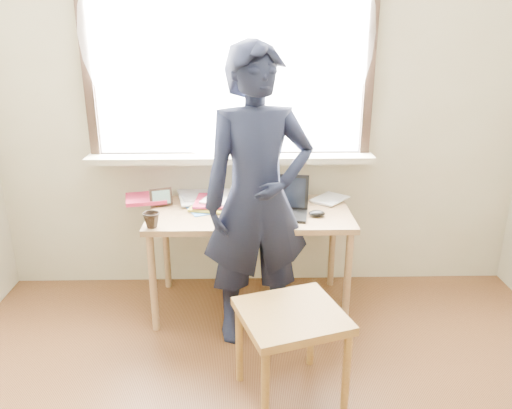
{
  "coord_description": "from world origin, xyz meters",
  "views": [
    {
      "loc": [
        -0.11,
        -1.25,
        1.74
      ],
      "look_at": [
        -0.06,
        0.95,
        0.95
      ],
      "focal_mm": 35.0,
      "sensor_mm": 36.0,
      "label": 1
    }
  ],
  "objects_px": {
    "laptop": "(281,205)",
    "work_chair": "(291,325)",
    "mug_dark": "(152,220)",
    "mug_white": "(241,193)",
    "desk": "(250,221)",
    "person": "(258,200)"
  },
  "relations": [
    {
      "from": "desk",
      "to": "mug_dark",
      "type": "height_order",
      "value": "mug_dark"
    },
    {
      "from": "desk",
      "to": "laptop",
      "type": "height_order",
      "value": "laptop"
    },
    {
      "from": "mug_white",
      "to": "work_chair",
      "type": "relative_size",
      "value": 0.24
    },
    {
      "from": "work_chair",
      "to": "mug_dark",
      "type": "bearing_deg",
      "value": 140.83
    },
    {
      "from": "desk",
      "to": "work_chair",
      "type": "xyz_separation_m",
      "value": [
        0.19,
        -0.85,
        -0.19
      ]
    },
    {
      "from": "mug_white",
      "to": "mug_dark",
      "type": "relative_size",
      "value": 1.43
    },
    {
      "from": "mug_dark",
      "to": "person",
      "type": "distance_m",
      "value": 0.62
    },
    {
      "from": "mug_dark",
      "to": "work_chair",
      "type": "height_order",
      "value": "mug_dark"
    },
    {
      "from": "laptop",
      "to": "work_chair",
      "type": "bearing_deg",
      "value": -90.26
    },
    {
      "from": "laptop",
      "to": "mug_white",
      "type": "xyz_separation_m",
      "value": [
        -0.25,
        0.23,
        0.0
      ]
    },
    {
      "from": "desk",
      "to": "mug_white",
      "type": "height_order",
      "value": "mug_white"
    },
    {
      "from": "work_chair",
      "to": "laptop",
      "type": "bearing_deg",
      "value": 89.74
    },
    {
      "from": "laptop",
      "to": "person",
      "type": "height_order",
      "value": "person"
    },
    {
      "from": "laptop",
      "to": "mug_dark",
      "type": "bearing_deg",
      "value": -163.92
    },
    {
      "from": "mug_dark",
      "to": "person",
      "type": "height_order",
      "value": "person"
    },
    {
      "from": "mug_white",
      "to": "mug_dark",
      "type": "bearing_deg",
      "value": -138.53
    },
    {
      "from": "work_chair",
      "to": "mug_white",
      "type": "bearing_deg",
      "value": 103.02
    },
    {
      "from": "mug_white",
      "to": "work_chair",
      "type": "bearing_deg",
      "value": -76.98
    },
    {
      "from": "mug_white",
      "to": "person",
      "type": "xyz_separation_m",
      "value": [
        0.1,
        -0.5,
        0.12
      ]
    },
    {
      "from": "laptop",
      "to": "mug_white",
      "type": "relative_size",
      "value": 2.66
    },
    {
      "from": "mug_white",
      "to": "mug_dark",
      "type": "distance_m",
      "value": 0.67
    },
    {
      "from": "mug_dark",
      "to": "laptop",
      "type": "bearing_deg",
      "value": 16.08
    }
  ]
}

